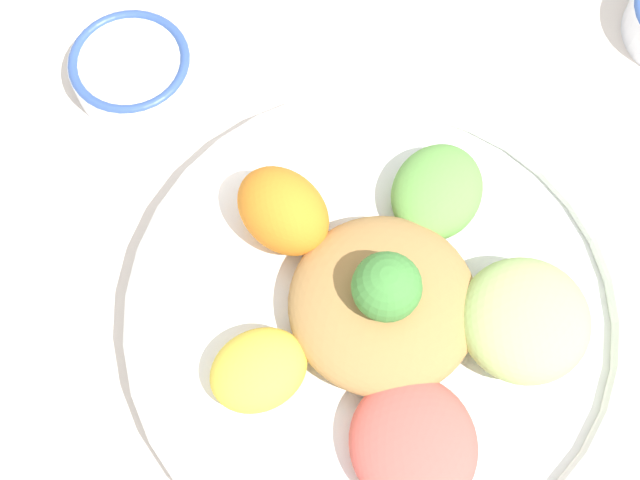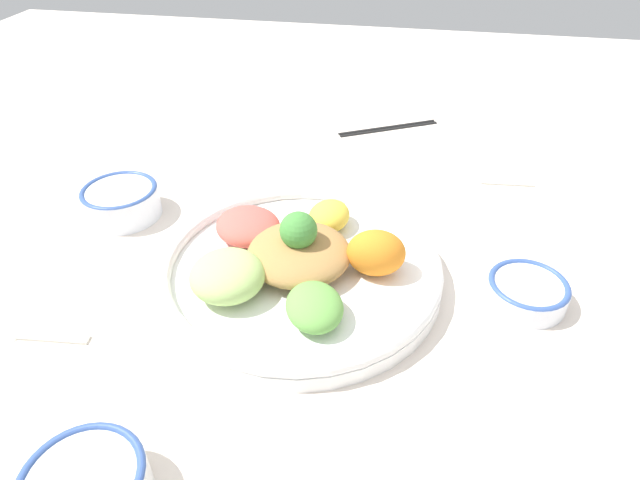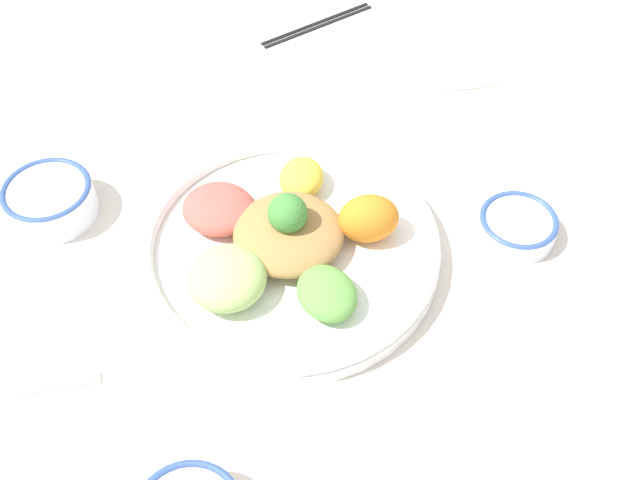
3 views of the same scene
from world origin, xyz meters
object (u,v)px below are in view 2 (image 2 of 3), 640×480
Objects in this scene: serving_spoon_main at (533,184)px; serving_spoon_extra at (21,335)px; salad_platter at (297,264)px; rice_bowl_blue at (527,291)px; chopsticks_pair_near at (388,127)px; rice_bowl_plain at (121,200)px.

serving_spoon_main is 0.76m from serving_spoon_extra.
salad_platter is 3.75× the size of rice_bowl_blue.
chopsticks_pair_near is (-0.47, 0.08, -0.02)m from salad_platter.
chopsticks_pair_near is 1.44× the size of serving_spoon_main.
rice_bowl_plain is 0.64m from serving_spoon_main.
salad_platter is at bearing 52.30° from chopsticks_pair_near.
serving_spoon_extra is (0.45, -0.61, 0.00)m from serving_spoon_main.
rice_bowl_plain is at bearing -98.65° from rice_bowl_blue.
serving_spoon_main is at bearing 108.34° from rice_bowl_plain.
chopsticks_pair_near is at bearing 54.63° from serving_spoon_extra.
serving_spoon_main is at bearing 171.01° from rice_bowl_blue.
rice_bowl_blue is 0.57m from rice_bowl_plain.
salad_platter is 0.30m from rice_bowl_plain.
salad_platter is 0.48m from chopsticks_pair_near.
salad_platter is 1.91× the size of chopsticks_pair_near.
rice_bowl_plain reaches higher than serving_spoon_main.
rice_bowl_plain is at bearing 13.78° from serving_spoon_main.
serving_spoon_main is at bearing 116.70° from chopsticks_pair_near.
serving_spoon_extra is at bearing -61.63° from salad_platter.
chopsticks_pair_near is (-0.37, 0.36, -0.02)m from rice_bowl_plain.
serving_spoon_main is 1.04× the size of serving_spoon_extra.
chopsticks_pair_near is 1.49× the size of serving_spoon_extra.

